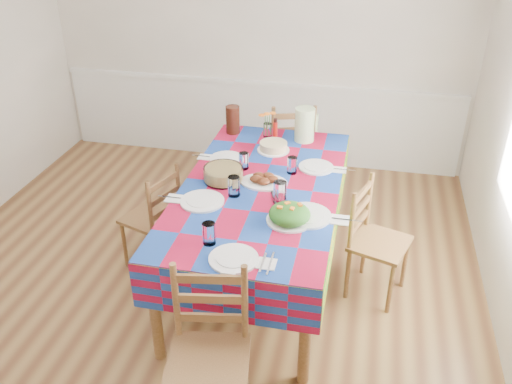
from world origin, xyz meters
TOP-DOWN VIEW (x-y plane):
  - room at (0.00, 0.00)m, footprint 4.58×5.08m
  - wainscot at (0.00, 2.48)m, footprint 4.41×0.06m
  - dining_table at (0.49, 0.36)m, footprint 1.16×2.16m
  - setting_near_head at (0.45, -0.51)m, footprint 0.49×0.33m
  - setting_left_near at (0.20, 0.09)m, footprint 0.57×0.34m
  - setting_left_far at (0.18, 0.68)m, footprint 0.50×0.30m
  - setting_right_near at (0.81, 0.06)m, footprint 0.63×0.36m
  - setting_right_far at (0.80, 0.69)m, footprint 0.52×0.30m
  - meat_platter at (0.50, 0.40)m, footprint 0.35×0.25m
  - salad_platter at (0.77, -0.07)m, footprint 0.31×0.31m
  - pasta_bowl at (0.20, 0.38)m, footprint 0.30×0.30m
  - cake at (0.47, 0.97)m, footprint 0.27×0.27m
  - serving_utensils at (0.64, 0.22)m, footprint 0.16×0.36m
  - flower_vase at (0.36, 1.23)m, footprint 0.15×0.12m
  - hot_sauce at (0.43, 1.26)m, footprint 0.04×0.04m
  - green_pitcher at (0.69, 1.23)m, footprint 0.17×0.17m
  - tea_pitcher at (0.04, 1.26)m, footprint 0.12×0.12m
  - name_card at (0.52, -0.71)m, footprint 0.09×0.03m
  - chair_near at (0.48, -1.00)m, footprint 0.51×0.50m
  - chair_far at (0.50, 1.72)m, footprint 0.55×0.53m
  - chair_left at (-0.38, 0.34)m, footprint 0.49×0.50m
  - chair_right at (1.36, 0.37)m, footprint 0.50×0.51m

SIDE VIEW (x-z plane):
  - chair_left at x=-0.38m, z-range -0.01..0.89m
  - chair_right at x=1.36m, z-range -0.01..0.92m
  - wainscot at x=0.00m, z-range 0.03..0.95m
  - chair_far at x=0.50m, z-range -0.01..1.00m
  - chair_near at x=0.48m, z-range -0.01..1.01m
  - dining_table at x=0.49m, z-range 0.32..1.16m
  - serving_utensils at x=0.64m, z-range 0.84..0.85m
  - name_card at x=0.52m, z-range 0.84..0.86m
  - meat_platter at x=0.50m, z-range 0.83..0.90m
  - setting_right_far at x=0.80m, z-range 0.80..0.93m
  - setting_left_far at x=0.18m, z-range 0.80..0.93m
  - setting_near_head at x=0.45m, z-range 0.80..0.94m
  - setting_left_near at x=0.20m, z-range 0.80..0.95m
  - cake at x=0.47m, z-range 0.84..0.91m
  - setting_right_near at x=0.81m, z-range 0.79..0.95m
  - salad_platter at x=0.77m, z-range 0.82..0.95m
  - pasta_bowl at x=0.20m, z-range 0.84..0.95m
  - hot_sauce at x=0.43m, z-range 0.84..1.01m
  - flower_vase at x=0.36m, z-range 0.82..1.06m
  - tea_pitcher at x=0.04m, z-range 0.84..1.08m
  - green_pitcher at x=0.69m, z-range 0.84..1.13m
  - room at x=0.00m, z-range -0.04..2.74m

